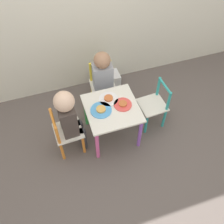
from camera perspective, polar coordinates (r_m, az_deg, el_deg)
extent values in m
plane|color=#5B514C|center=(2.81, 0.00, -4.75)|extent=(6.00, 6.00, 0.00)
cube|color=silver|center=(2.46, 0.00, 0.81)|extent=(0.50, 0.50, 0.02)
cylinder|color=#E5599E|center=(2.49, -3.21, -7.28)|extent=(0.04, 0.04, 0.42)
cylinder|color=#8E51BC|center=(2.57, 6.09, -4.69)|extent=(0.04, 0.04, 0.42)
cylinder|color=green|center=(2.73, -5.71, 0.13)|extent=(0.04, 0.04, 0.42)
cylinder|color=#387AD1|center=(2.80, 2.82, 2.28)|extent=(0.04, 0.04, 0.42)
cube|color=silver|center=(2.51, -9.51, -4.03)|extent=(0.27, 0.27, 0.02)
cylinder|color=orange|center=(2.59, -6.22, -7.03)|extent=(0.03, 0.03, 0.28)
cylinder|color=orange|center=(2.70, -7.51, -3.41)|extent=(0.03, 0.03, 0.28)
cylinder|color=orange|center=(2.58, -10.77, -8.37)|extent=(0.03, 0.03, 0.28)
cylinder|color=orange|center=(2.69, -11.84, -4.67)|extent=(0.03, 0.03, 0.28)
cylinder|color=orange|center=(2.35, -11.73, -5.10)|extent=(0.03, 0.03, 0.26)
cylinder|color=orange|center=(2.48, -12.84, -1.24)|extent=(0.03, 0.03, 0.26)
cylinder|color=orange|center=(2.32, -12.78, -1.48)|extent=(0.03, 0.21, 0.02)
cube|color=silver|center=(2.85, -2.03, 5.72)|extent=(0.28, 0.28, 0.02)
cylinder|color=yellow|center=(2.88, -3.58, 1.85)|extent=(0.03, 0.03, 0.28)
cylinder|color=yellow|center=(2.91, 0.53, 2.58)|extent=(0.03, 0.03, 0.28)
cylinder|color=yellow|center=(3.02, -4.34, 4.85)|extent=(0.03, 0.03, 0.28)
cylinder|color=yellow|center=(3.05, -0.40, 5.52)|extent=(0.03, 0.03, 0.28)
cylinder|color=yellow|center=(2.83, -4.66, 8.55)|extent=(0.03, 0.03, 0.26)
cylinder|color=yellow|center=(2.86, -0.43, 9.23)|extent=(0.03, 0.03, 0.26)
cylinder|color=yellow|center=(2.77, -2.62, 10.65)|extent=(0.21, 0.04, 0.02)
cube|color=silver|center=(2.70, 8.77, 1.56)|extent=(0.28, 0.28, 0.02)
cylinder|color=teal|center=(2.84, 5.55, 0.58)|extent=(0.03, 0.03, 0.28)
cylinder|color=teal|center=(2.73, 7.43, -2.65)|extent=(0.03, 0.03, 0.28)
cylinder|color=teal|center=(2.91, 9.33, 1.77)|extent=(0.03, 0.03, 0.28)
cylinder|color=teal|center=(2.80, 11.30, -1.33)|extent=(0.03, 0.03, 0.28)
cylinder|color=teal|center=(2.72, 10.05, 5.40)|extent=(0.03, 0.03, 0.26)
cylinder|color=teal|center=(2.60, 12.21, 2.22)|extent=(0.03, 0.03, 0.26)
cylinder|color=teal|center=(2.57, 11.50, 5.57)|extent=(0.04, 0.21, 0.02)
cylinder|color=#38383D|center=(2.61, -6.29, -5.87)|extent=(0.07, 0.07, 0.30)
cylinder|color=#38383D|center=(2.67, -6.91, -4.16)|extent=(0.07, 0.07, 0.30)
cube|color=#423833|center=(2.38, -9.59, -1.54)|extent=(0.15, 0.21, 0.33)
sphere|color=#DBB293|center=(2.19, -10.42, 2.26)|extent=(0.18, 0.18, 0.18)
cylinder|color=#38383D|center=(2.87, -2.43, 1.94)|extent=(0.07, 0.07, 0.30)
cylinder|color=#38383D|center=(2.88, -0.49, 2.28)|extent=(0.07, 0.07, 0.30)
cube|color=#999EA8|center=(2.73, -2.03, 7.70)|extent=(0.21, 0.16, 0.30)
sphere|color=#A37556|center=(2.58, -2.17, 11.21)|extent=(0.17, 0.17, 0.17)
cylinder|color=#4C9EE0|center=(2.43, -2.40, 0.43)|extent=(0.20, 0.20, 0.01)
cylinder|color=gold|center=(2.42, -2.41, 0.63)|extent=(0.09, 0.09, 0.02)
cylinder|color=white|center=(2.51, -0.76, 2.83)|extent=(0.19, 0.19, 0.01)
cylinder|color=#CC6633|center=(2.50, -0.76, 3.04)|extent=(0.08, 0.08, 0.02)
cylinder|color=#E54C47|center=(2.47, 2.36, 1.63)|extent=(0.17, 0.17, 0.01)
cylinder|color=#CC6633|center=(2.46, 2.37, 1.84)|extent=(0.08, 0.08, 0.02)
cube|color=silver|center=(3.18, -0.87, 6.83)|extent=(0.27, 0.18, 0.19)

